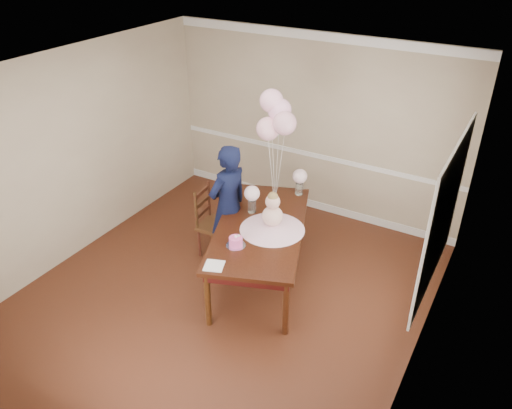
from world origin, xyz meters
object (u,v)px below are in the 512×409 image
object	(u,v)px
dining_chair_seat	(216,225)
woman	(228,206)
birthday_cake	(236,241)
dining_table_top	(260,228)

from	to	relation	value
dining_chair_seat	woman	distance (m)	0.46
birthday_cake	woman	xyz separation A→B (m)	(-0.51, 0.64, -0.01)
dining_table_top	woman	xyz separation A→B (m)	(-0.54, 0.14, 0.08)
birthday_cake	dining_chair_seat	distance (m)	1.09
dining_table_top	dining_chair_seat	bearing A→B (deg)	146.67
dining_chair_seat	birthday_cake	bearing A→B (deg)	-47.94
dining_table_top	woman	distance (m)	0.57
birthday_cake	dining_chair_seat	size ratio (longest dim) A/B	0.37
dining_chair_seat	woman	bearing A→B (deg)	-15.37
woman	birthday_cake	bearing A→B (deg)	54.11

